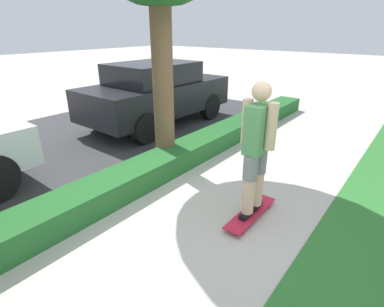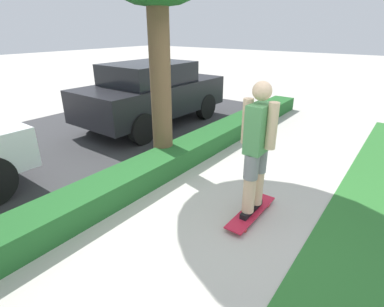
# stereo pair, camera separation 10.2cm
# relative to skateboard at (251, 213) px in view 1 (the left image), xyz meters

# --- Properties ---
(ground_plane) EXTENTS (60.00, 60.00, 0.00)m
(ground_plane) POSITION_rel_skateboard_xyz_m (-0.35, 0.24, -0.07)
(ground_plane) COLOR #BCB7AD
(street_asphalt) EXTENTS (12.66, 5.00, 0.01)m
(street_asphalt) POSITION_rel_skateboard_xyz_m (-0.35, 4.44, -0.06)
(street_asphalt) COLOR #38383A
(street_asphalt) RESTS_ON ground_plane
(hedge_row) EXTENTS (12.66, 0.60, 0.36)m
(hedge_row) POSITION_rel_skateboard_xyz_m (-0.35, 1.84, 0.11)
(hedge_row) COLOR #236028
(hedge_row) RESTS_ON ground_plane
(skateboard) EXTENTS (1.04, 0.24, 0.08)m
(skateboard) POSITION_rel_skateboard_xyz_m (0.00, 0.00, 0.00)
(skateboard) COLOR red
(skateboard) RESTS_ON ground_plane
(skater_person) EXTENTS (0.50, 0.44, 1.73)m
(skater_person) POSITION_rel_skateboard_xyz_m (-0.00, -0.00, 0.94)
(skater_person) COLOR black
(skater_person) RESTS_ON skateboard
(parked_car_middle) EXTENTS (3.97, 1.82, 1.57)m
(parked_car_middle) POSITION_rel_skateboard_xyz_m (2.28, 3.95, 0.76)
(parked_car_middle) COLOR black
(parked_car_middle) RESTS_ON ground_plane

